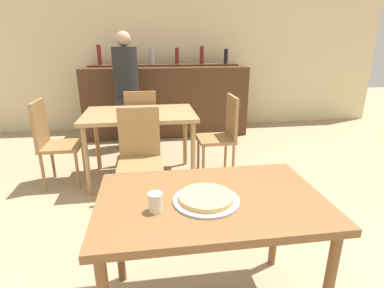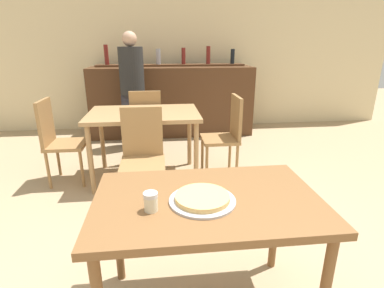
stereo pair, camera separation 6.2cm
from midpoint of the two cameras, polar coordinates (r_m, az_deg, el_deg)
name	(u,v)px [view 2 (the right image)]	position (r m, az deg, el deg)	size (l,w,h in m)	color
wall_back	(170,47)	(5.40, -3.91, 18.00)	(8.00, 0.05, 2.80)	beige
dining_table_near	(207,212)	(1.58, 4.04, -12.75)	(1.14, 0.73, 0.73)	brown
dining_table_far	(144,120)	(3.28, -8.58, 4.62)	(1.17, 0.79, 0.77)	#A87F51
bar_counter	(172,101)	(4.98, -3.41, 8.13)	(2.60, 0.56, 1.10)	#4C2D19
bar_back_shelf	(170,62)	(5.04, -3.87, 15.26)	(2.39, 0.24, 0.34)	#4C2D19
chair_far_side_front	(143,152)	(2.79, -8.75, -1.44)	(0.40, 0.40, 0.92)	olive
chair_far_side_back	(146,121)	(3.86, -8.23, 4.31)	(0.40, 0.40, 0.92)	olive
chair_far_side_left	(57,137)	(3.48, -23.78, 1.26)	(0.40, 0.40, 0.92)	olive
chair_far_side_right	(227,131)	(3.41, 7.22, 2.41)	(0.40, 0.40, 0.92)	olive
pizza_tray	(202,199)	(1.49, 3.19, -10.38)	(0.33, 0.33, 0.04)	#B7B7BC
cheese_shaker	(151,202)	(1.42, -6.60, -10.84)	(0.07, 0.07, 0.09)	beige
person_standing	(132,87)	(4.36, -10.86, 10.58)	(0.34, 0.34, 1.62)	#2D2D38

